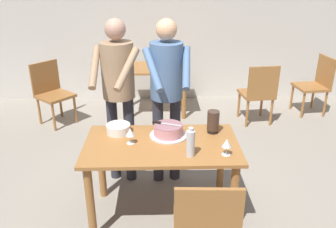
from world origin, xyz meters
TOP-DOWN VIEW (x-y plane):
  - ground_plane at (0.00, 0.00)m, footprint 14.00×14.00m
  - back_wall at (0.00, 3.20)m, footprint 10.00×0.12m
  - main_dining_table at (0.00, 0.00)m, footprint 1.33×0.75m
  - cake_on_platter at (0.06, 0.14)m, footprint 0.34×0.34m
  - cake_knife at (-0.00, 0.17)m, footprint 0.26×0.12m
  - plate_stack at (-0.39, 0.22)m, footprint 0.22×0.22m
  - wine_glass_near at (0.52, -0.21)m, footprint 0.08×0.08m
  - wine_glass_far at (-0.27, 0.01)m, footprint 0.08×0.08m
  - water_bottle at (0.23, -0.22)m, footprint 0.07×0.07m
  - hurricane_lamp at (0.47, 0.20)m, footprint 0.11×0.11m
  - person_cutting_cake at (0.06, 0.59)m, footprint 0.46×0.57m
  - person_standing_beside at (-0.42, 0.62)m, footprint 0.46×0.58m
  - chair_near_side at (0.30, -0.75)m, footprint 0.46×0.46m
  - background_table at (-0.07, 2.50)m, footprint 1.00×0.70m
  - background_chair_0 at (2.41, 2.40)m, footprint 0.49×0.49m
  - background_chair_1 at (-1.57, 2.14)m, footprint 0.62×0.62m
  - background_chair_2 at (1.42, 2.02)m, footprint 0.49×0.49m

SIDE VIEW (x-z plane):
  - ground_plane at x=0.00m, z-range 0.00..0.00m
  - chair_near_side at x=0.30m, z-range 0.04..0.94m
  - background_chair_0 at x=2.41m, z-range 0.04..0.94m
  - background_chair_1 at x=-1.57m, z-range 0.04..0.94m
  - background_chair_2 at x=1.42m, z-range 0.04..0.94m
  - background_table at x=-0.07m, z-range 0.21..0.95m
  - main_dining_table at x=0.00m, z-range 0.24..0.99m
  - plate_stack at x=-0.39m, z-range 0.75..0.83m
  - cake_on_platter at x=0.06m, z-range 0.75..0.86m
  - wine_glass_near at x=0.52m, z-range 0.78..0.92m
  - wine_glass_far at x=-0.27m, z-range 0.78..0.92m
  - hurricane_lamp at x=0.47m, z-range 0.75..0.96m
  - water_bottle at x=0.23m, z-range 0.74..0.99m
  - cake_knife at x=0.00m, z-range 0.86..0.88m
  - person_cutting_cake at x=0.06m, z-range 0.22..1.94m
  - person_standing_beside at x=-0.42m, z-range 0.22..1.94m
  - back_wall at x=0.00m, z-range 0.00..2.70m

